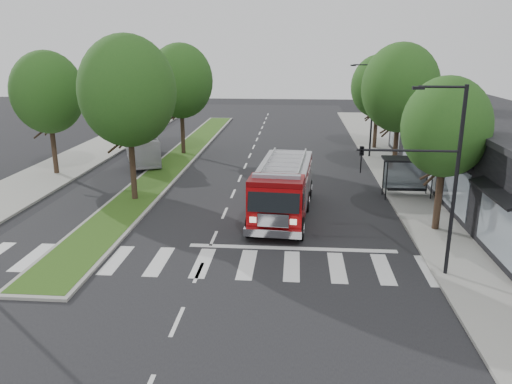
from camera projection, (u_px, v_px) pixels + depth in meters
ground at (214, 238)px, 25.33m from camera, size 140.00×140.00×0.00m
sidewalk_right at (419, 189)px, 33.91m from camera, size 5.00×80.00×0.15m
sidewalk_left at (37, 180)px, 36.00m from camera, size 5.00×80.00×0.15m
median at (179, 158)px, 42.99m from camera, size 3.00×50.00×0.15m
storefront_row at (492, 155)px, 32.88m from camera, size 8.00×30.00×5.00m
bus_shelter at (408, 166)px, 31.69m from camera, size 3.20×1.60×2.61m
tree_right_near at (446, 127)px, 24.81m from camera, size 4.40×4.40×8.05m
tree_right_mid at (400, 88)px, 36.01m from camera, size 5.60×5.60×9.72m
tree_right_far at (378, 86)px, 45.76m from camera, size 5.00×5.00×8.73m
tree_median_near at (127, 91)px, 29.62m from camera, size 5.80×5.80×10.16m
tree_median_far at (181, 81)px, 43.10m from camera, size 5.60×5.60×9.72m
tree_left_mid at (47, 92)px, 36.16m from camera, size 5.20×5.20×9.16m
streetlight_right_near at (434, 169)px, 19.93m from camera, size 4.08×0.22×8.00m
streetlight_right_far at (371, 106)px, 42.41m from camera, size 2.11×0.20×8.00m
fire_engine at (283, 189)px, 28.34m from camera, size 3.58×9.65×3.28m
city_bus at (141, 145)px, 42.38m from camera, size 5.67×9.84×2.70m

